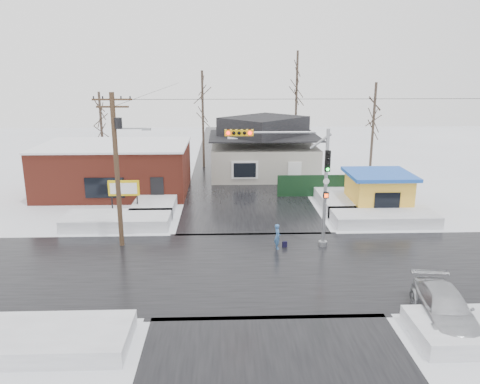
{
  "coord_description": "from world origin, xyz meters",
  "views": [
    {
      "loc": [
        -1.85,
        -22.93,
        10.35
      ],
      "look_at": [
        -0.9,
        4.42,
        3.0
      ],
      "focal_mm": 35.0,
      "sensor_mm": 36.0,
      "label": 1
    }
  ],
  "objects_px": {
    "marquee_sign": "(124,189)",
    "car": "(445,308)",
    "traffic_signal": "(299,172)",
    "kiosk": "(378,191)",
    "pedestrian": "(277,237)",
    "utility_pole": "(118,162)"
  },
  "relations": [
    {
      "from": "pedestrian",
      "to": "kiosk",
      "type": "bearing_deg",
      "value": -54.45
    },
    {
      "from": "marquee_sign",
      "to": "pedestrian",
      "type": "height_order",
      "value": "marquee_sign"
    },
    {
      "from": "utility_pole",
      "to": "kiosk",
      "type": "xyz_separation_m",
      "value": [
        17.43,
        6.49,
        -3.65
      ]
    },
    {
      "from": "traffic_signal",
      "to": "car",
      "type": "height_order",
      "value": "traffic_signal"
    },
    {
      "from": "marquee_sign",
      "to": "car",
      "type": "height_order",
      "value": "marquee_sign"
    },
    {
      "from": "traffic_signal",
      "to": "pedestrian",
      "type": "distance_m",
      "value": 3.99
    },
    {
      "from": "car",
      "to": "marquee_sign",
      "type": "bearing_deg",
      "value": 143.74
    },
    {
      "from": "traffic_signal",
      "to": "kiosk",
      "type": "distance_m",
      "value": 10.43
    },
    {
      "from": "pedestrian",
      "to": "car",
      "type": "relative_size",
      "value": 0.31
    },
    {
      "from": "traffic_signal",
      "to": "marquee_sign",
      "type": "height_order",
      "value": "traffic_signal"
    },
    {
      "from": "marquee_sign",
      "to": "car",
      "type": "xyz_separation_m",
      "value": [
        16.23,
        -15.33,
        -1.23
      ]
    },
    {
      "from": "traffic_signal",
      "to": "marquee_sign",
      "type": "relative_size",
      "value": 2.75
    },
    {
      "from": "traffic_signal",
      "to": "utility_pole",
      "type": "height_order",
      "value": "utility_pole"
    },
    {
      "from": "utility_pole",
      "to": "car",
      "type": "xyz_separation_m",
      "value": [
        15.16,
        -9.33,
        -4.42
      ]
    },
    {
      "from": "traffic_signal",
      "to": "marquee_sign",
      "type": "xyz_separation_m",
      "value": [
        -11.43,
        6.53,
        -2.62
      ]
    },
    {
      "from": "marquee_sign",
      "to": "car",
      "type": "bearing_deg",
      "value": -43.37
    },
    {
      "from": "car",
      "to": "traffic_signal",
      "type": "bearing_deg",
      "value": 125.69
    },
    {
      "from": "pedestrian",
      "to": "utility_pole",
      "type": "bearing_deg",
      "value": 78.6
    },
    {
      "from": "pedestrian",
      "to": "traffic_signal",
      "type": "bearing_deg",
      "value": -81.17
    },
    {
      "from": "kiosk",
      "to": "car",
      "type": "relative_size",
      "value": 0.96
    },
    {
      "from": "traffic_signal",
      "to": "pedestrian",
      "type": "relative_size",
      "value": 4.66
    },
    {
      "from": "traffic_signal",
      "to": "kiosk",
      "type": "relative_size",
      "value": 1.52
    }
  ]
}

